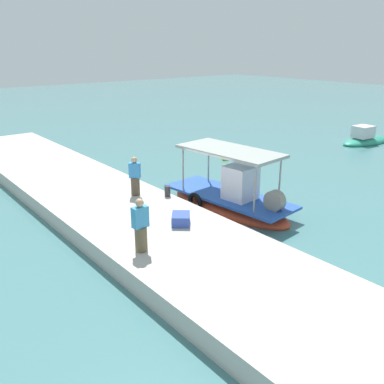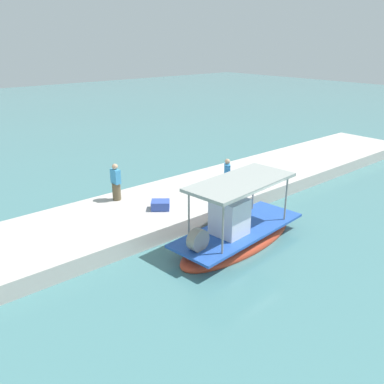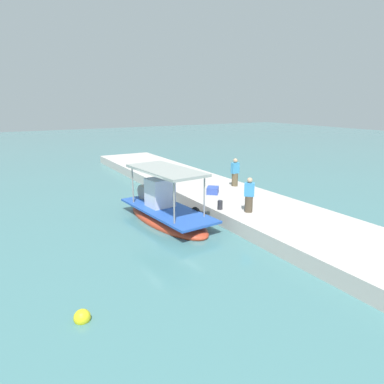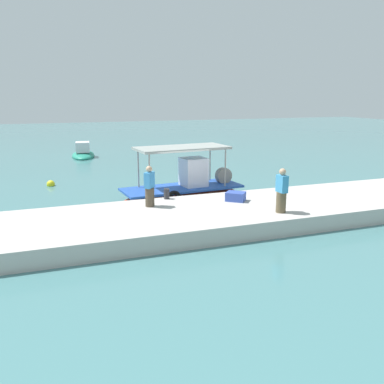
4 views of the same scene
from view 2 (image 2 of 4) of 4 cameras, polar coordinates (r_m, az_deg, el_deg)
name	(u,v)px [view 2 (image 2 of 4)]	position (r m, az deg, el deg)	size (l,w,h in m)	color
ground_plane	(239,240)	(16.20, 6.62, -6.67)	(120.00, 120.00, 0.00)	#467B7D
dock_quay	(175,203)	(18.76, -2.33, -1.53)	(36.00, 4.66, 0.64)	beige
main_fishing_boat	(237,233)	(15.72, 6.28, -5.73)	(6.16, 2.61, 2.90)	#BE3D24
fisherman_near_bollard	(116,184)	(18.30, -10.54, 1.15)	(0.38, 0.47, 1.67)	brown
fisherman_by_crate	(227,177)	(18.97, 4.89, 2.06)	(0.51, 0.51, 1.61)	brown
mooring_bollard	(226,198)	(17.89, 4.77, -0.86)	(0.24, 0.24, 0.43)	#2D2D33
cargo_crate	(160,205)	(17.24, -4.43, -1.82)	(0.76, 0.61, 0.37)	#344FAD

